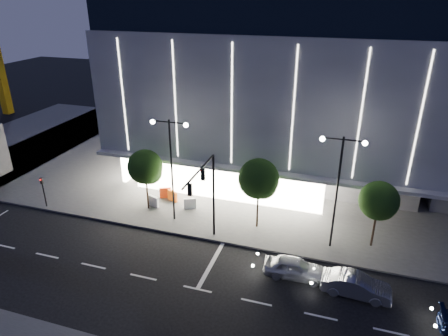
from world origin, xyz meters
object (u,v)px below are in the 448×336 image
street_lamp_west (171,156)px  barrier_b (154,201)px  tree_left (146,169)px  tree_right (379,203)px  tree_mid (259,181)px  barrier_d (190,203)px  street_lamp_east (339,177)px  barrier_c (172,196)px  car_lead (295,268)px  ped_signal_far (43,189)px  barrier_a (165,193)px  car_second (356,285)px  traffic_mast (207,188)px

street_lamp_west → barrier_b: bearing=151.6°
tree_left → tree_right: (19.00, -0.00, -0.15)m
street_lamp_west → tree_mid: (7.03, 1.02, -1.62)m
barrier_d → tree_left: bearing=172.1°
street_lamp_west → street_lamp_east: (13.00, 0.00, 0.00)m
barrier_c → car_lead: bearing=-6.0°
ped_signal_far → barrier_c: bearing=22.9°
tree_left → car_lead: bearing=-20.9°
barrier_a → barrier_d: same height
car_second → tree_left: bearing=74.6°
tree_left → barrier_c: (1.46, 1.92, -3.38)m
barrier_c → tree_mid: bearing=11.5°
ped_signal_far → tree_mid: size_ratio=0.49×
street_lamp_east → tree_right: 3.81m
ped_signal_far → barrier_b: ped_signal_far is taller
ped_signal_far → tree_left: bearing=15.6°
traffic_mast → street_lamp_west: bearing=146.4°
street_lamp_west → barrier_c: bearing=117.2°
barrier_d → barrier_c: bearing=133.4°
barrier_a → barrier_c: 0.95m
tree_right → street_lamp_west: bearing=-176.4°
car_second → traffic_mast: bearing=81.4°
street_lamp_west → barrier_c: size_ratio=8.18×
car_lead → barrier_a: bearing=57.6°
tree_left → tree_mid: bearing=0.0°
barrier_b → car_second: bearing=-0.8°
tree_left → barrier_c: tree_left is taller
traffic_mast → car_lead: size_ratio=1.67×
tree_mid → car_second: bearing=-36.6°
tree_left → tree_right: tree_left is taller
ped_signal_far → street_lamp_east: bearing=3.4°
street_lamp_east → barrier_d: (-12.41, 2.09, -5.31)m
car_second → barrier_a: (-17.32, 8.14, -0.07)m
street_lamp_east → street_lamp_west: bearing=180.0°
tree_left → barrier_d: bearing=16.7°
tree_right → car_second: 6.76m
street_lamp_west → tree_right: 16.19m
street_lamp_east → car_second: street_lamp_east is taller
traffic_mast → barrier_a: traffic_mast is taller
traffic_mast → car_lead: traffic_mast is taller
car_lead → barrier_c: (-12.39, 7.19, -0.07)m
street_lamp_east → barrier_c: (-14.51, 2.94, -5.31)m
traffic_mast → street_lamp_east: street_lamp_east is taller
traffic_mast → car_lead: (6.88, -1.59, -4.31)m
car_lead → barrier_d: 12.09m
car_second → barrier_c: bearing=67.4°
street_lamp_west → ped_signal_far: (-12.00, -1.50, -4.07)m
car_lead → car_second: bearing=-101.1°
barrier_a → street_lamp_east: bearing=-34.7°
tree_left → barrier_d: size_ratio=5.20×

